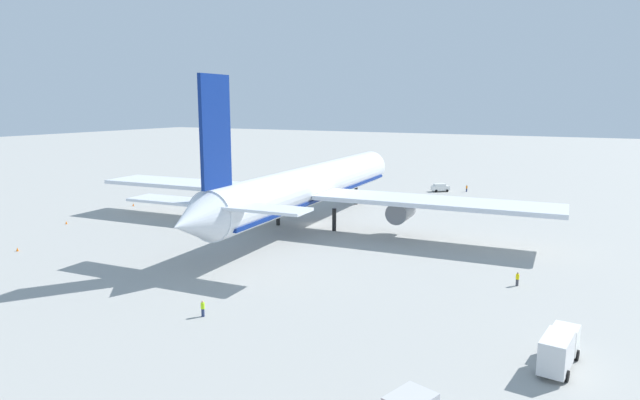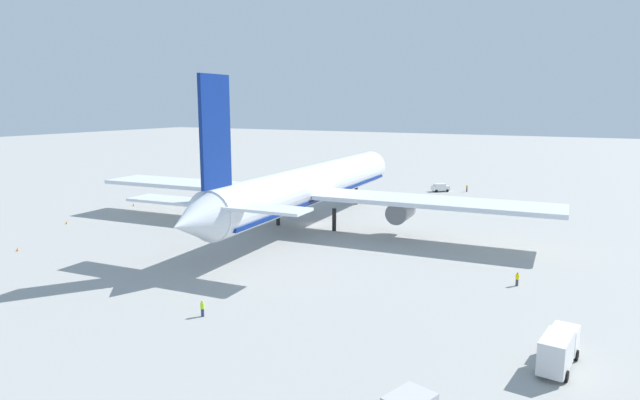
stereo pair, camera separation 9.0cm
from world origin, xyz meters
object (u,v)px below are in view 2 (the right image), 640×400
airliner (310,186)px  traffic_cone_1 (133,205)px  traffic_cone_0 (66,222)px  traffic_cone_2 (17,249)px  service_van (440,187)px  ground_worker_2 (517,279)px  ground_worker_0 (467,188)px  service_truck_1 (559,349)px  ground_worker_1 (202,308)px

airliner → traffic_cone_1: size_ratio=149.46×
traffic_cone_0 → traffic_cone_2: (-15.50, -9.46, 0.00)m
traffic_cone_1 → service_van: bearing=-46.8°
ground_worker_2 → ground_worker_0: bearing=17.6°
ground_worker_0 → traffic_cone_0: ground_worker_0 is taller
ground_worker_0 → traffic_cone_2: (-84.77, 45.01, -0.56)m
airliner → service_van: airliner is taller
service_truck_1 → ground_worker_2: service_truck_1 is taller
service_van → ground_worker_1: size_ratio=2.68×
traffic_cone_0 → ground_worker_0: bearing=-38.2°
service_truck_1 → traffic_cone_1: bearing=66.9°
ground_worker_0 → ground_worker_2: bearing=-162.4°
ground_worker_0 → traffic_cone_1: 76.69m
service_van → traffic_cone_0: 82.46m
traffic_cone_1 → traffic_cone_2: (-33.68, -12.17, 0.00)m
airliner → ground_worker_2: airliner is taller
ground_worker_1 → service_truck_1: bearing=-81.7°
ground_worker_0 → ground_worker_1: 91.89m
service_truck_1 → traffic_cone_2: 72.30m
airliner → service_van: bearing=-11.6°
service_van → ground_worker_1: bearing=-179.6°
service_truck_1 → service_van: 90.52m
traffic_cone_1 → traffic_cone_0: bearing=-171.5°
traffic_cone_2 → service_van: bearing=-25.6°
ground_worker_0 → service_van: bearing=115.5°
ground_worker_0 → ground_worker_1: (-91.74, 5.19, 0.01)m
ground_worker_1 → service_van: bearing=0.4°
service_van → ground_worker_2: (-64.50, -27.04, -0.21)m
service_truck_1 → service_van: bearing=21.4°
service_truck_1 → airliner: bearing=49.5°
ground_worker_1 → traffic_cone_2: bearing=80.1°
ground_worker_2 → traffic_cone_0: size_ratio=2.96×
ground_worker_0 → traffic_cone_2: size_ratio=2.99×
ground_worker_1 → traffic_cone_1: bearing=52.0°
ground_worker_0 → ground_worker_1: bearing=176.8°
service_truck_1 → ground_worker_1: 32.79m
service_truck_1 → ground_worker_2: bearing=16.8°
airliner → ground_worker_2: 40.96m
ground_worker_1 → traffic_cone_2: size_ratio=3.03×
airliner → traffic_cone_1: bearing=90.9°
service_truck_1 → ground_worker_0: service_truck_1 is taller
ground_worker_0 → ground_worker_2: ground_worker_0 is taller
ground_worker_1 → traffic_cone_1: ground_worker_1 is taller
ground_worker_1 → traffic_cone_1: size_ratio=3.03×
ground_worker_1 → traffic_cone_2: ground_worker_1 is taller
airliner → ground_worker_1: bearing=-165.9°
ground_worker_2 → traffic_cone_1: ground_worker_2 is taller
traffic_cone_0 → traffic_cone_2: size_ratio=1.00×
service_truck_1 → traffic_cone_1: size_ratio=12.53×
traffic_cone_1 → traffic_cone_2: size_ratio=1.00×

